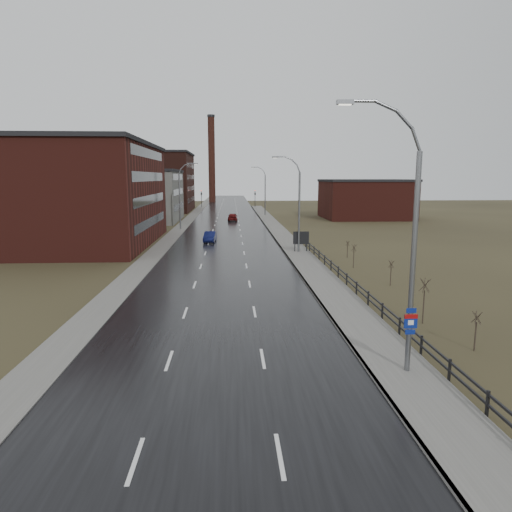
{
  "coord_description": "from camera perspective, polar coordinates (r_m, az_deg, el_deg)",
  "views": [
    {
      "loc": [
        0.81,
        -17.32,
        8.91
      ],
      "look_at": [
        2.67,
        16.84,
        3.0
      ],
      "focal_mm": 32.0,
      "sensor_mm": 36.0,
      "label": 1
    }
  ],
  "objects": [
    {
      "name": "shrub_e",
      "position": [
        46.28,
        12.13,
        0.07
      ],
      "size": [
        0.57,
        0.6,
        2.39
      ],
      "color": "#382D23",
      "rests_on": "ground"
    },
    {
      "name": "warehouse_near",
      "position": [
        66.06,
        -22.57,
        7.19
      ],
      "size": [
        22.44,
        28.56,
        13.5
      ],
      "color": "#471914",
      "rests_on": "ground"
    },
    {
      "name": "sidewalk_right",
      "position": [
        53.63,
        5.28,
        0.29
      ],
      "size": [
        3.2,
        180.0,
        0.18
      ],
      "primitive_type": "cube",
      "color": "#595651",
      "rests_on": "ground"
    },
    {
      "name": "streetlight_right_far",
      "position": [
        107.64,
        0.99,
        8.16
      ],
      "size": [
        3.36,
        0.28,
        11.35
      ],
      "color": "slate",
      "rests_on": "ground"
    },
    {
      "name": "warehouse_far",
      "position": [
        127.57,
        -14.05,
        8.99
      ],
      "size": [
        26.52,
        24.48,
        15.5
      ],
      "color": "#331611",
      "rests_on": "ground"
    },
    {
      "name": "warehouse_mid",
      "position": [
        97.23,
        -14.39,
        7.34
      ],
      "size": [
        16.32,
        20.4,
        10.5
      ],
      "color": "slate",
      "rests_on": "ground"
    },
    {
      "name": "shrub_d",
      "position": [
        39.46,
        16.51,
        -1.97
      ],
      "size": [
        0.51,
        0.54,
        2.14
      ],
      "color": "#382D23",
      "rests_on": "ground"
    },
    {
      "name": "streetlight_main",
      "position": [
        20.98,
        18.35,
        1.49
      ],
      "size": [
        3.91,
        0.29,
        12.11
      ],
      "color": "slate",
      "rests_on": "ground"
    },
    {
      "name": "streetlight_right_mid",
      "position": [
        53.96,
        5.12,
        6.5
      ],
      "size": [
        3.36,
        0.28,
        11.35
      ],
      "color": "slate",
      "rests_on": "ground"
    },
    {
      "name": "ground",
      "position": [
        19.49,
        -5.39,
        -17.44
      ],
      "size": [
        320.0,
        320.0,
        0.0
      ],
      "primitive_type": "plane",
      "color": "#2D2819",
      "rests_on": "ground"
    },
    {
      "name": "traffic_light_right",
      "position": [
        137.58,
        -0.12,
        8.0
      ],
      "size": [
        0.58,
        2.73,
        5.3
      ],
      "color": "black",
      "rests_on": "ground"
    },
    {
      "name": "building_right",
      "position": [
        103.71,
        13.51,
        6.96
      ],
      "size": [
        18.36,
        16.32,
        8.5
      ],
      "color": "#471914",
      "rests_on": "ground"
    },
    {
      "name": "guardrail",
      "position": [
        37.77,
        11.53,
        -2.93
      ],
      "size": [
        0.1,
        53.05,
        1.1
      ],
      "color": "black",
      "rests_on": "ground"
    },
    {
      "name": "sidewalk_left",
      "position": [
        78.35,
        -9.71,
        3.17
      ],
      "size": [
        2.4,
        260.0,
        0.12
      ],
      "primitive_type": "cube",
      "color": "#595651",
      "rests_on": "ground"
    },
    {
      "name": "curb_right",
      "position": [
        53.43,
        3.67,
        0.28
      ],
      "size": [
        0.16,
        180.0,
        0.18
      ],
      "primitive_type": "cube",
      "color": "slate",
      "rests_on": "ground"
    },
    {
      "name": "road",
      "position": [
        77.83,
        -3.7,
        3.23
      ],
      "size": [
        14.0,
        300.0,
        0.06
      ],
      "primitive_type": "cube",
      "color": "black",
      "rests_on": "ground"
    },
    {
      "name": "smokestack",
      "position": [
        167.59,
        -5.57,
        12.01
      ],
      "size": [
        2.7,
        2.7,
        30.7
      ],
      "color": "#331611",
      "rests_on": "ground"
    },
    {
      "name": "streetlight_left",
      "position": [
        79.84,
        -9.31,
        7.47
      ],
      "size": [
        3.36,
        0.28,
        11.35
      ],
      "color": "slate",
      "rests_on": "ground"
    },
    {
      "name": "traffic_light_left",
      "position": [
        137.67,
        -6.85,
        7.93
      ],
      "size": [
        0.58,
        2.73,
        5.3
      ],
      "color": "black",
      "rests_on": "ground"
    },
    {
      "name": "shrub_f",
      "position": [
        52.12,
        11.36,
        0.9
      ],
      "size": [
        0.46,
        0.48,
        1.92
      ],
      "color": "#382D23",
      "rests_on": "ground"
    },
    {
      "name": "car_far",
      "position": [
        94.64,
        -2.93,
        4.88
      ],
      "size": [
        2.12,
        4.88,
        1.64
      ],
      "primitive_type": "imported",
      "rotation": [
        0.0,
        0.0,
        3.1
      ],
      "color": "#570E0E",
      "rests_on": "ground"
    },
    {
      "name": "shrub_c",
      "position": [
        29.9,
        20.25,
        -5.15
      ],
      "size": [
        0.67,
        0.7,
        2.84
      ],
      "color": "#382D23",
      "rests_on": "ground"
    },
    {
      "name": "shrub_b",
      "position": [
        26.47,
        25.78,
        -8.33
      ],
      "size": [
        0.5,
        0.53,
        2.1
      ],
      "color": "#382D23",
      "rests_on": "ground"
    },
    {
      "name": "car_near",
      "position": [
        63.83,
        -5.77,
        2.37
      ],
      "size": [
        1.79,
        4.43,
        1.43
      ],
      "primitive_type": "imported",
      "rotation": [
        0.0,
        0.0,
        -0.07
      ],
      "color": "#0D1241",
      "rests_on": "ground"
    },
    {
      "name": "billboard",
      "position": [
        54.64,
        5.64,
        2.19
      ],
      "size": [
        1.89,
        0.17,
        2.57
      ],
      "color": "black",
      "rests_on": "ground"
    }
  ]
}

